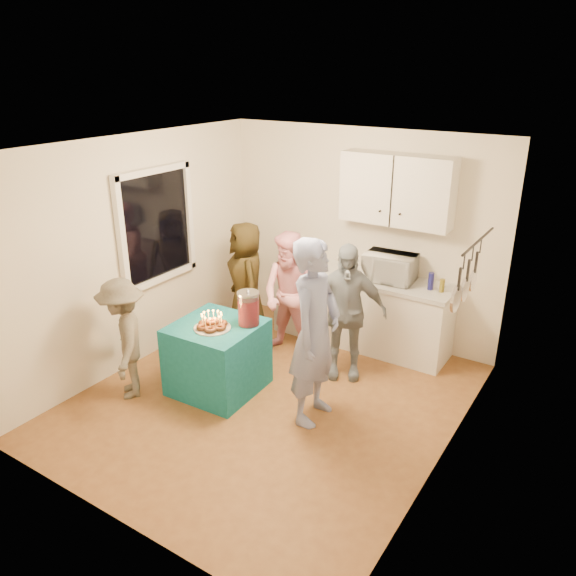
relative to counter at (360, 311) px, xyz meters
The scene contains 19 objects.
floor 1.76m from the counter, 96.71° to the right, with size 4.00×4.00×0.00m, color brown.
ceiling 2.76m from the counter, 96.71° to the right, with size 4.00×4.00×0.00m, color white.
back_wall 0.94m from the counter, 123.69° to the left, with size 3.60×3.60×0.00m, color silver.
left_wall 2.77m from the counter, 139.64° to the right, with size 4.00×4.00×0.00m, color silver.
right_wall 2.49m from the counter, 46.74° to the right, with size 4.00×4.00×0.00m, color silver.
window_night 2.66m from the counter, 144.60° to the right, with size 0.04×1.00×1.20m, color black.
counter is the anchor object (origin of this frame).
countertop 0.46m from the counter, 90.00° to the right, with size 2.24×0.62×0.05m, color beige.
upper_cabinet 1.56m from the counter, 26.57° to the left, with size 1.30×0.30×0.80m, color white.
pot_rack 2.16m from the counter, 33.34° to the right, with size 0.12×1.00×0.60m, color black.
microwave 0.73m from the counter, ahead, with size 0.58×0.39×0.32m, color white.
party_table 1.97m from the counter, 114.03° to the right, with size 0.85×0.85×0.76m, color #116673.
donut_cake 2.08m from the counter, 112.33° to the right, with size 0.38×0.38×0.18m, color #381C0C, non-canonical shape.
punch_jar 1.76m from the counter, 107.98° to the right, with size 0.22×0.22×0.34m, color red.
man_birthday 1.79m from the counter, 79.31° to the right, with size 0.68×0.44×1.85m, color #7E88B7.
woman_back_left 1.48m from the counter, 157.61° to the right, with size 0.73×0.47×1.49m, color #514017.
woman_back_center 0.97m from the counter, 127.80° to the right, with size 0.74×0.58×1.52m, color pink.
woman_back_right 0.90m from the counter, 77.19° to the right, with size 0.91×0.38×1.55m, color #0E1F31.
child_near_left 2.85m from the counter, 122.64° to the right, with size 0.84×0.48×1.30m, color #534C42.
Camera 1 is at (2.87, -4.11, 3.28)m, focal length 35.00 mm.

